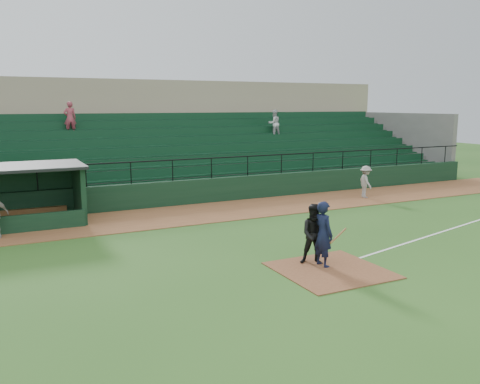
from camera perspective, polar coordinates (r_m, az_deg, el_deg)
name	(u,v)px	position (r m, az deg, el deg)	size (l,w,h in m)	color
ground	(311,261)	(15.89, 8.08, -7.77)	(90.00, 90.00, 0.00)	#2A551B
warning_track	(211,212)	(22.71, -3.35, -2.28)	(40.00, 4.00, 0.03)	brown
home_plate_dirt	(331,270)	(15.11, 10.24, -8.70)	(3.00, 3.00, 0.03)	brown
foul_line	(461,226)	(22.04, 23.74, -3.52)	(18.00, 0.09, 0.01)	white
stadium_structure	(154,147)	(30.28, -9.68, 5.02)	(38.00, 13.08, 6.40)	black
batter_at_plate	(323,234)	(15.19, 9.41, -4.73)	(1.06, 0.76, 1.99)	black
umpire	(315,234)	(15.40, 8.51, -4.76)	(0.90, 0.70, 1.86)	black
runner	(366,182)	(26.78, 14.04, 1.13)	(1.07, 0.61, 1.66)	#9B9691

